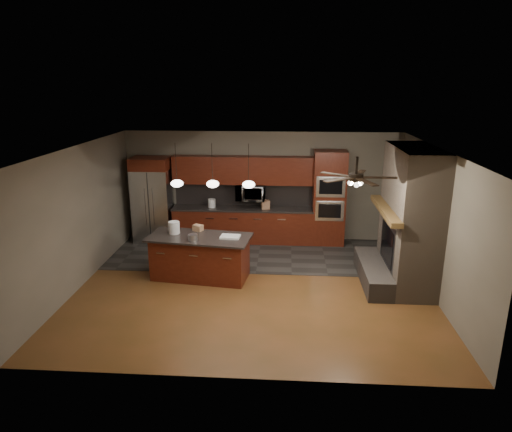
# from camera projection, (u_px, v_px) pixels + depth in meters

# --- Properties ---
(ground) EXTENTS (7.00, 7.00, 0.00)m
(ground) POSITION_uv_depth(u_px,v_px,m) (254.00, 286.00, 9.28)
(ground) COLOR brown
(ground) RESTS_ON ground
(ceiling) EXTENTS (7.00, 6.00, 0.02)m
(ceiling) POSITION_uv_depth(u_px,v_px,m) (253.00, 149.00, 8.48)
(ceiling) COLOR white
(ceiling) RESTS_ON back_wall
(back_wall) EXTENTS (7.00, 0.02, 2.80)m
(back_wall) POSITION_uv_depth(u_px,v_px,m) (262.00, 186.00, 11.74)
(back_wall) COLOR #746B5D
(back_wall) RESTS_ON ground
(right_wall) EXTENTS (0.02, 6.00, 2.80)m
(right_wall) POSITION_uv_depth(u_px,v_px,m) (437.00, 224.00, 8.65)
(right_wall) COLOR #746B5D
(right_wall) RESTS_ON ground
(left_wall) EXTENTS (0.02, 6.00, 2.80)m
(left_wall) POSITION_uv_depth(u_px,v_px,m) (79.00, 217.00, 9.10)
(left_wall) COLOR #746B5D
(left_wall) RESTS_ON ground
(slate_tile_patch) EXTENTS (7.00, 2.40, 0.01)m
(slate_tile_patch) POSITION_uv_depth(u_px,v_px,m) (259.00, 254.00, 11.00)
(slate_tile_patch) COLOR #312F2C
(slate_tile_patch) RESTS_ON ground
(fireplace_column) EXTENTS (1.30, 2.10, 2.80)m
(fireplace_column) POSITION_uv_depth(u_px,v_px,m) (407.00, 223.00, 9.09)
(fireplace_column) COLOR #746453
(fireplace_column) RESTS_ON ground
(back_cabinetry) EXTENTS (3.59, 0.64, 2.20)m
(back_cabinetry) POSITION_uv_depth(u_px,v_px,m) (243.00, 208.00, 11.68)
(back_cabinetry) COLOR #5D1F11
(back_cabinetry) RESTS_ON ground
(oven_tower) EXTENTS (0.80, 0.63, 2.38)m
(oven_tower) POSITION_uv_depth(u_px,v_px,m) (329.00, 198.00, 11.40)
(oven_tower) COLOR #5D1F11
(oven_tower) RESTS_ON ground
(microwave) EXTENTS (0.73, 0.41, 0.50)m
(microwave) POSITION_uv_depth(u_px,v_px,m) (251.00, 192.00, 11.55)
(microwave) COLOR silver
(microwave) RESTS_ON back_cabinetry
(refrigerator) EXTENTS (0.94, 0.75, 2.18)m
(refrigerator) POSITION_uv_depth(u_px,v_px,m) (153.00, 200.00, 11.65)
(refrigerator) COLOR silver
(refrigerator) RESTS_ON ground
(kitchen_island) EXTENTS (2.21, 1.23, 0.92)m
(kitchen_island) POSITION_uv_depth(u_px,v_px,m) (200.00, 257.00, 9.57)
(kitchen_island) COLOR #5D1F11
(kitchen_island) RESTS_ON ground
(white_bucket) EXTENTS (0.24, 0.24, 0.26)m
(white_bucket) POSITION_uv_depth(u_px,v_px,m) (174.00, 228.00, 9.59)
(white_bucket) COLOR silver
(white_bucket) RESTS_ON kitchen_island
(paint_can) EXTENTS (0.25, 0.25, 0.13)m
(paint_can) POSITION_uv_depth(u_px,v_px,m) (193.00, 237.00, 9.18)
(paint_can) COLOR #B3B3B8
(paint_can) RESTS_ON kitchen_island
(paint_tray) EXTENTS (0.42, 0.31, 0.04)m
(paint_tray) POSITION_uv_depth(u_px,v_px,m) (230.00, 237.00, 9.36)
(paint_tray) COLOR silver
(paint_tray) RESTS_ON kitchen_island
(cardboard_box) EXTENTS (0.24, 0.22, 0.13)m
(cardboard_box) POSITION_uv_depth(u_px,v_px,m) (198.00, 228.00, 9.78)
(cardboard_box) COLOR #A77A56
(cardboard_box) RESTS_ON kitchen_island
(counter_bucket) EXTENTS (0.24, 0.24, 0.22)m
(counter_bucket) POSITION_uv_depth(u_px,v_px,m) (212.00, 203.00, 11.65)
(counter_bucket) COLOR white
(counter_bucket) RESTS_ON back_cabinetry
(counter_box) EXTENTS (0.23, 0.20, 0.22)m
(counter_box) POSITION_uv_depth(u_px,v_px,m) (265.00, 205.00, 11.51)
(counter_box) COLOR #A87757
(counter_box) RESTS_ON back_cabinetry
(pendant_left) EXTENTS (0.26, 0.26, 0.92)m
(pendant_left) POSITION_uv_depth(u_px,v_px,m) (177.00, 183.00, 9.49)
(pendant_left) COLOR black
(pendant_left) RESTS_ON ceiling
(pendant_center) EXTENTS (0.26, 0.26, 0.92)m
(pendant_center) POSITION_uv_depth(u_px,v_px,m) (213.00, 184.00, 9.44)
(pendant_center) COLOR black
(pendant_center) RESTS_ON ceiling
(pendant_right) EXTENTS (0.26, 0.26, 0.92)m
(pendant_right) POSITION_uv_depth(u_px,v_px,m) (249.00, 184.00, 9.39)
(pendant_right) COLOR black
(pendant_right) RESTS_ON ceiling
(ceiling_fan) EXTENTS (1.27, 1.33, 0.41)m
(ceiling_fan) POSITION_uv_depth(u_px,v_px,m) (356.00, 177.00, 7.69)
(ceiling_fan) COLOR black
(ceiling_fan) RESTS_ON ceiling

